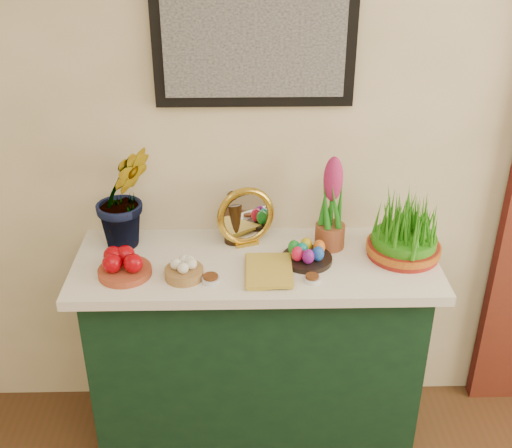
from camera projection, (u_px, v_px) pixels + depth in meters
The scene contains 13 objects.
sideboard at pixel (256, 353), 2.70m from camera, with size 1.30×0.45×0.85m, color #12321B.
tablecloth at pixel (256, 263), 2.49m from camera, with size 1.40×0.55×0.04m, color white.
hyacinth_green at pixel (123, 181), 2.45m from camera, with size 0.28×0.24×0.55m, color #207E1A.
apple_bowl at pixel (124, 265), 2.36m from camera, with size 0.23×0.23×0.10m.
garlic_basket at pixel (184, 270), 2.35m from camera, with size 0.15×0.15×0.08m.
vinegar_cruet at pixel (233, 220), 2.55m from camera, with size 0.08×0.08×0.22m.
mirror at pixel (246, 217), 2.54m from camera, with size 0.24×0.13×0.24m.
book at pixel (245, 270), 2.38m from camera, with size 0.16×0.23×0.03m, color gold.
spice_dish_left at pixel (211, 279), 2.33m from camera, with size 0.07×0.07×0.03m.
spice_dish_right at pixel (312, 278), 2.33m from camera, with size 0.06×0.06×0.03m.
egg_plate at pixel (307, 254), 2.45m from camera, with size 0.25×0.25×0.08m.
hyacinth_pink at pixel (331, 208), 2.48m from camera, with size 0.12×0.12×0.38m.
wheatgrass_sabzeh at pixel (405, 232), 2.46m from camera, with size 0.29×0.29×0.23m.
Camera 1 is at (-0.27, -0.11, 2.18)m, focal length 45.00 mm.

